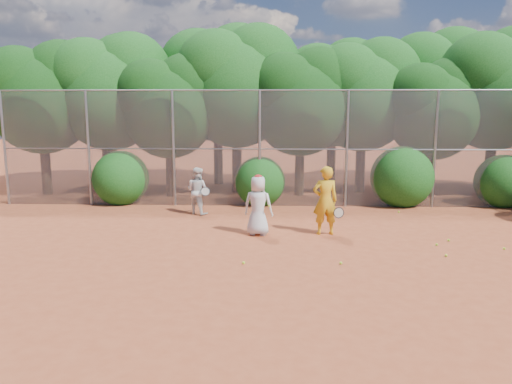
{
  "coord_description": "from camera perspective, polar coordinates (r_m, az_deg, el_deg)",
  "views": [
    {
      "loc": [
        -0.51,
        -11.23,
        3.49
      ],
      "look_at": [
        -1.0,
        2.5,
        1.1
      ],
      "focal_mm": 35.0,
      "sensor_mm": 36.0,
      "label": 1
    }
  ],
  "objects": [
    {
      "name": "ball_3",
      "position": [
        13.7,
        26.51,
        -5.8
      ],
      "size": [
        0.07,
        0.07,
        0.07
      ],
      "primitive_type": "sphere",
      "color": "#B5DE28",
      "rests_on": "ground"
    },
    {
      "name": "ball_6",
      "position": [
        12.55,
        20.9,
        -6.79
      ],
      "size": [
        0.07,
        0.07,
        0.07
      ],
      "primitive_type": "sphere",
      "color": "#B5DE28",
      "rests_on": "ground"
    },
    {
      "name": "tree_11",
      "position": [
        22.03,
        8.92,
        11.51
      ],
      "size": [
        4.64,
        4.03,
        6.35
      ],
      "color": "black",
      "rests_on": "ground"
    },
    {
      "name": "ball_1",
      "position": [
        13.96,
        21.15,
        -5.15
      ],
      "size": [
        0.07,
        0.07,
        0.07
      ],
      "primitive_type": "sphere",
      "color": "#B5DE28",
      "rests_on": "ground"
    },
    {
      "name": "bush_3",
      "position": [
        19.44,
        26.36,
        1.33
      ],
      "size": [
        1.9,
        1.9,
        1.9
      ],
      "primitive_type": "sphere",
      "color": "#114512",
      "rests_on": "ground"
    },
    {
      "name": "tree_9",
      "position": [
        23.3,
        -16.9,
        11.54
      ],
      "size": [
        4.83,
        4.2,
        6.62
      ],
      "color": "black",
      "rests_on": "ground"
    },
    {
      "name": "tree_10",
      "position": [
        22.43,
        -4.27,
        12.76
      ],
      "size": [
        5.15,
        4.48,
        7.06
      ],
      "color": "black",
      "rests_on": "ground"
    },
    {
      "name": "tree_7",
      "position": [
        21.65,
        25.87,
        11.0
      ],
      "size": [
        4.77,
        4.14,
        6.53
      ],
      "color": "black",
      "rests_on": "ground"
    },
    {
      "name": "ball_4",
      "position": [
        11.22,
        -1.43,
        -8.08
      ],
      "size": [
        0.07,
        0.07,
        0.07
      ],
      "primitive_type": "sphere",
      "color": "#B5DE28",
      "rests_on": "ground"
    },
    {
      "name": "tree_12",
      "position": [
        23.58,
        19.94,
        11.78
      ],
      "size": [
        5.02,
        4.37,
        6.88
      ],
      "color": "black",
      "rests_on": "ground"
    },
    {
      "name": "ground",
      "position": [
        11.77,
        4.47,
        -7.41
      ],
      "size": [
        80.0,
        80.0,
        0.0
      ],
      "primitive_type": "plane",
      "color": "#984022",
      "rests_on": "ground"
    },
    {
      "name": "bush_2",
      "position": [
        18.26,
        16.34,
        1.95
      ],
      "size": [
        2.2,
        2.2,
        2.2
      ],
      "primitive_type": "sphere",
      "color": "#114512",
      "rests_on": "ground"
    },
    {
      "name": "bush_0",
      "position": [
        18.54,
        -15.21,
        1.81
      ],
      "size": [
        2.0,
        2.0,
        2.0
      ],
      "primitive_type": "sphere",
      "color": "#114512",
      "rests_on": "ground"
    },
    {
      "name": "player_white",
      "position": [
        16.23,
        -6.71,
        0.14
      ],
      "size": [
        0.93,
        0.86,
        1.53
      ],
      "rotation": [
        0.0,
        0.0,
        2.66
      ],
      "color": "silver",
      "rests_on": "ground"
    },
    {
      "name": "tree_5",
      "position": [
        20.59,
        12.26,
        11.21
      ],
      "size": [
        4.51,
        3.92,
        6.17
      ],
      "color": "black",
      "rests_on": "ground"
    },
    {
      "name": "ball_5",
      "position": [
        17.07,
        16.01,
        -2.2
      ],
      "size": [
        0.07,
        0.07,
        0.07
      ],
      "primitive_type": "sphere",
      "color": "#B5DE28",
      "rests_on": "ground"
    },
    {
      "name": "tree_3",
      "position": [
        20.14,
        -2.07,
        12.44
      ],
      "size": [
        4.89,
        4.26,
        6.7
      ],
      "color": "black",
      "rests_on": "ground"
    },
    {
      "name": "ball_0",
      "position": [
        13.42,
        19.95,
        -5.67
      ],
      "size": [
        0.07,
        0.07,
        0.07
      ],
      "primitive_type": "sphere",
      "color": "#B5DE28",
      "rests_on": "ground"
    },
    {
      "name": "fence_back",
      "position": [
        17.29,
        3.35,
        5.09
      ],
      "size": [
        20.05,
        0.09,
        4.03
      ],
      "color": "gray",
      "rests_on": "ground"
    },
    {
      "name": "player_teen",
      "position": [
        13.49,
        0.24,
        -1.52
      ],
      "size": [
        0.9,
        0.69,
        1.66
      ],
      "rotation": [
        0.0,
        0.0,
        2.91
      ],
      "color": "silver",
      "rests_on": "ground"
    },
    {
      "name": "bush_1",
      "position": [
        17.73,
        0.44,
        1.47
      ],
      "size": [
        1.8,
        1.8,
        1.8
      ],
      "primitive_type": "sphere",
      "color": "#114512",
      "rests_on": "ground"
    },
    {
      "name": "player_yellow",
      "position": [
        13.67,
        7.92,
        -0.98
      ],
      "size": [
        0.87,
        0.54,
        1.88
      ],
      "rotation": [
        0.0,
        0.0,
        3.27
      ],
      "color": "gold",
      "rests_on": "ground"
    },
    {
      "name": "tree_0",
      "position": [
        21.24,
        -23.22,
        10.28
      ],
      "size": [
        4.38,
        3.81,
        6.0
      ],
      "color": "black",
      "rests_on": "ground"
    },
    {
      "name": "ball_2",
      "position": [
        11.35,
        9.67,
        -8.01
      ],
      "size": [
        0.07,
        0.07,
        0.07
      ],
      "primitive_type": "sphere",
      "color": "#B5DE28",
      "rests_on": "ground"
    },
    {
      "name": "tree_6",
      "position": [
        20.19,
        19.77,
        9.24
      ],
      "size": [
        3.86,
        3.36,
        5.29
      ],
      "color": "black",
      "rests_on": "ground"
    },
    {
      "name": "tree_4",
      "position": [
        19.5,
        5.26,
        10.62
      ],
      "size": [
        4.19,
        3.64,
        5.73
      ],
      "color": "black",
      "rests_on": "ground"
    },
    {
      "name": "tree_1",
      "position": [
        20.8,
        -16.29,
        11.34
      ],
      "size": [
        4.64,
        4.03,
        6.35
      ],
      "color": "black",
      "rests_on": "ground"
    },
    {
      "name": "tree_2",
      "position": [
        19.47,
        -9.78,
        10.01
      ],
      "size": [
        3.99,
        3.47,
        5.47
      ],
      "color": "black",
      "rests_on": "ground"
    }
  ]
}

